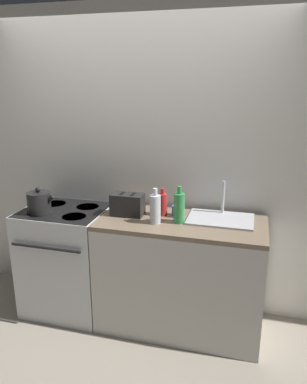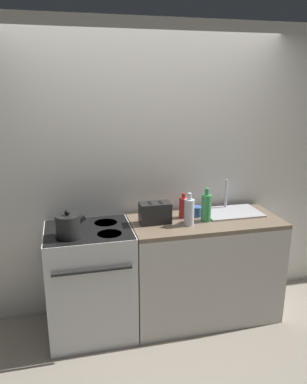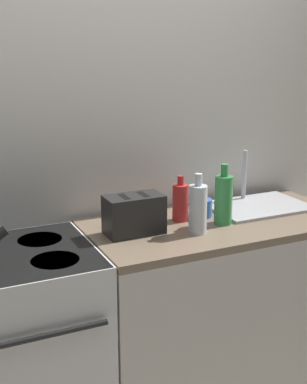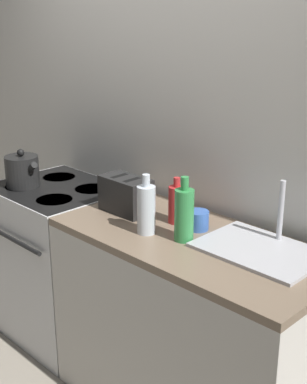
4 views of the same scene
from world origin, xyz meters
name	(u,v)px [view 2 (image 2 of 4)]	position (x,y,z in m)	size (l,w,h in m)	color
ground_plane	(162,342)	(0.00, 0.00, 0.00)	(12.00, 12.00, 0.00)	gray
wall_back	(144,172)	(0.00, 0.68, 1.30)	(8.00, 0.05, 2.60)	silver
stove	(91,280)	(-0.55, 0.30, 0.48)	(0.70, 0.64, 0.93)	silver
counter_block	(203,268)	(0.47, 0.31, 0.47)	(1.30, 0.63, 0.93)	silver
kettle	(68,226)	(-0.70, 0.18, 1.03)	(0.24, 0.19, 0.22)	black
toaster	(155,213)	(0.02, 0.32, 1.02)	(0.26, 0.14, 0.18)	black
sink_tray	(231,211)	(0.76, 0.41, 0.95)	(0.51, 0.36, 0.28)	#B7B7BC
bottle_red	(183,207)	(0.29, 0.40, 1.03)	(0.08, 0.08, 0.22)	#B72828
bottle_green	(206,207)	(0.45, 0.27, 1.06)	(0.09, 0.09, 0.29)	#338C47
bottle_clear	(189,212)	(0.28, 0.21, 1.05)	(0.08, 0.08, 0.28)	silver
cup_blue	(196,211)	(0.42, 0.41, 0.98)	(0.10, 0.10, 0.09)	#3860B2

